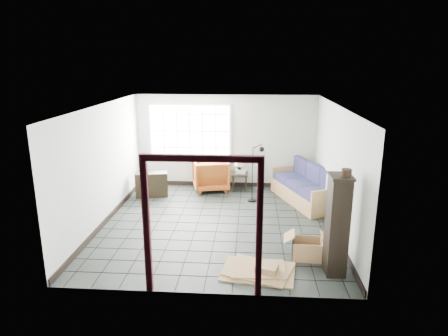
# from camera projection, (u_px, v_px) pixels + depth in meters

# --- Properties ---
(ground) EXTENTS (5.50, 5.50, 0.00)m
(ground) POSITION_uv_depth(u_px,v_px,m) (218.00, 223.00, 8.85)
(ground) COLOR black
(ground) RESTS_ON ground
(room_shell) EXTENTS (5.02, 5.52, 2.61)m
(room_shell) POSITION_uv_depth(u_px,v_px,m) (218.00, 149.00, 8.44)
(room_shell) COLOR silver
(room_shell) RESTS_ON ground
(window_panel) EXTENTS (2.32, 0.08, 1.52)m
(window_panel) POSITION_uv_depth(u_px,v_px,m) (190.00, 131.00, 11.10)
(window_panel) COLOR silver
(window_panel) RESTS_ON ground
(doorway_trim) EXTENTS (1.80, 0.08, 2.20)m
(doorway_trim) POSITION_uv_depth(u_px,v_px,m) (202.00, 209.00, 5.89)
(doorway_trim) COLOR #350C15
(doorway_trim) RESTS_ON ground
(futon_sofa) EXTENTS (1.58, 2.35, 0.98)m
(futon_sofa) POSITION_uv_depth(u_px,v_px,m) (307.00, 189.00, 10.12)
(futon_sofa) COLOR #9A7145
(futon_sofa) RESTS_ON ground
(armchair) EXTENTS (1.11, 1.06, 0.95)m
(armchair) POSITION_uv_depth(u_px,v_px,m) (211.00, 173.00, 11.06)
(armchair) COLOR #954415
(armchair) RESTS_ON ground
(side_table) EXTENTS (0.45, 0.45, 0.49)m
(side_table) POSITION_uv_depth(u_px,v_px,m) (240.00, 176.00, 11.03)
(side_table) COLOR black
(side_table) RESTS_ON ground
(table_lamp) EXTENTS (0.35, 0.35, 0.43)m
(table_lamp) POSITION_uv_depth(u_px,v_px,m) (239.00, 162.00, 10.97)
(table_lamp) COLOR black
(table_lamp) RESTS_ON side_table
(projector) EXTENTS (0.29, 0.22, 0.10)m
(projector) POSITION_uv_depth(u_px,v_px,m) (240.00, 171.00, 11.00)
(projector) COLOR silver
(projector) RESTS_ON side_table
(floor_lamp) EXTENTS (0.39, 0.27, 1.51)m
(floor_lamp) POSITION_uv_depth(u_px,v_px,m) (257.00, 171.00, 10.01)
(floor_lamp) COLOR black
(floor_lamp) RESTS_ON ground
(console_shelf) EXTENTS (0.89, 0.50, 0.65)m
(console_shelf) POSITION_uv_depth(u_px,v_px,m) (152.00, 185.00, 10.54)
(console_shelf) COLOR black
(console_shelf) RESTS_ON ground
(tall_shelf) EXTENTS (0.38, 0.48, 1.73)m
(tall_shelf) POSITION_uv_depth(u_px,v_px,m) (337.00, 224.00, 6.59)
(tall_shelf) COLOR black
(tall_shelf) RESTS_ON ground
(pot) EXTENTS (0.19, 0.19, 0.12)m
(pot) POSITION_uv_depth(u_px,v_px,m) (346.00, 173.00, 6.29)
(pot) COLOR black
(pot) RESTS_ON tall_shelf
(open_box) EXTENTS (0.88, 0.47, 0.48)m
(open_box) POSITION_uv_depth(u_px,v_px,m) (307.00, 249.00, 7.28)
(open_box) COLOR olive
(open_box) RESTS_ON ground
(cardboard_pile) EXTENTS (1.33, 1.10, 0.18)m
(cardboard_pile) POSITION_uv_depth(u_px,v_px,m) (259.00, 270.00, 6.80)
(cardboard_pile) COLOR olive
(cardboard_pile) RESTS_ON ground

